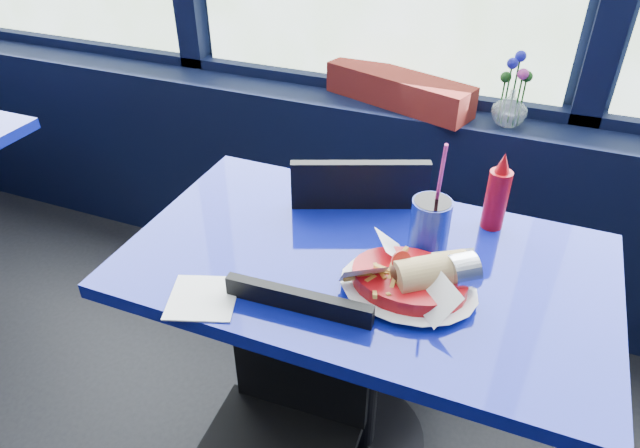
{
  "coord_description": "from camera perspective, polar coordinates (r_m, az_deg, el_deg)",
  "views": [
    {
      "loc": [
        0.61,
        0.92,
        1.63
      ],
      "look_at": [
        0.19,
        1.98,
        0.84
      ],
      "focal_mm": 32.0,
      "sensor_mm": 36.0,
      "label": 1
    }
  ],
  "objects": [
    {
      "name": "planter_box",
      "position": [
        2.15,
        7.84,
        13.2
      ],
      "size": [
        0.58,
        0.31,
        0.11
      ],
      "primitive_type": "cube",
      "rotation": [
        0.0,
        0.0,
        -0.32
      ],
      "color": "maroon",
      "rests_on": "window_sill"
    },
    {
      "name": "near_table",
      "position": [
        1.55,
        4.26,
        -8.76
      ],
      "size": [
        1.2,
        0.7,
        0.75
      ],
      "color": "black",
      "rests_on": "ground"
    },
    {
      "name": "flower_vase",
      "position": [
        2.06,
        18.54,
        11.35
      ],
      "size": [
        0.13,
        0.14,
        0.25
      ],
      "rotation": [
        0.0,
        0.0,
        -0.13
      ],
      "color": "silver",
      "rests_on": "window_sill"
    },
    {
      "name": "chair_near_front",
      "position": [
        1.45,
        -3.81,
        -19.36
      ],
      "size": [
        0.38,
        0.38,
        0.8
      ],
      "rotation": [
        0.0,
        0.0,
        0.05
      ],
      "color": "black",
      "rests_on": "ground"
    },
    {
      "name": "ketchup_bottle",
      "position": [
        1.56,
        17.29,
        2.77
      ],
      "size": [
        0.06,
        0.06,
        0.22
      ],
      "color": "#AB0B11",
      "rests_on": "near_table"
    },
    {
      "name": "window_sill",
      "position": [
        2.39,
        3.86,
        3.57
      ],
      "size": [
        5.0,
        0.26,
        0.8
      ],
      "primitive_type": "cube",
      "color": "black",
      "rests_on": "ground"
    },
    {
      "name": "food_basket",
      "position": [
        1.33,
        9.17,
        -5.44
      ],
      "size": [
        0.32,
        0.32,
        0.1
      ],
      "rotation": [
        0.0,
        0.0,
        0.22
      ],
      "color": "#AB0B11",
      "rests_on": "near_table"
    },
    {
      "name": "napkin",
      "position": [
        1.34,
        -11.63,
        -7.25
      ],
      "size": [
        0.19,
        0.19,
        0.0
      ],
      "primitive_type": "cube",
      "rotation": [
        0.0,
        0.0,
        0.33
      ],
      "color": "white",
      "rests_on": "near_table"
    },
    {
      "name": "soda_cup",
      "position": [
        1.42,
        10.9,
        -0.29
      ],
      "size": [
        0.1,
        0.1,
        0.33
      ],
      "rotation": [
        0.0,
        0.0,
        -0.3
      ],
      "color": "navy",
      "rests_on": "near_table"
    },
    {
      "name": "chair_near_back",
      "position": [
        1.84,
        5.95,
        -3.05
      ],
      "size": [
        0.52,
        0.53,
        0.89
      ],
      "rotation": [
        0.0,
        0.0,
        3.53
      ],
      "color": "black",
      "rests_on": "ground"
    }
  ]
}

